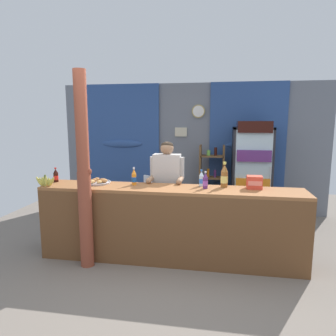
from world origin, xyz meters
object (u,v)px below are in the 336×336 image
object	(u,v)px
stall_counter	(169,219)
soda_bottle_grape_soda	(205,181)
bottle_shelf_rack	(211,180)
soda_bottle_cola	(56,176)
shopkeeper	(167,181)
soda_bottle_iced_tea	(224,177)
soda_bottle_orange_soda	(134,177)
timber_post	(84,176)
soda_bottle_water	(201,179)
pastry_tray	(98,182)
banana_bunch	(45,181)
plastic_lawn_chair	(147,197)
drink_fridge	(252,167)
snack_box_crackers	(254,182)

from	to	relation	value
stall_counter	soda_bottle_grape_soda	size ratio (longest dim) A/B	15.31
bottle_shelf_rack	soda_bottle_cola	size ratio (longest dim) A/B	6.66
shopkeeper	soda_bottle_grape_soda	distance (m)	0.74
soda_bottle_iced_tea	soda_bottle_orange_soda	size ratio (longest dim) A/B	1.38
soda_bottle_orange_soda	timber_post	bearing A→B (deg)	-139.40
stall_counter	shopkeeper	size ratio (longest dim) A/B	2.22
soda_bottle_water	pastry_tray	world-z (taller)	soda_bottle_water
timber_post	pastry_tray	bearing A→B (deg)	91.19
timber_post	banana_bunch	xyz separation A→B (m)	(-0.64, 0.18, -0.13)
shopkeeper	soda_bottle_iced_tea	size ratio (longest dim) A/B	4.64
soda_bottle_iced_tea	soda_bottle_cola	world-z (taller)	soda_bottle_iced_tea
soda_bottle_grape_soda	soda_bottle_orange_soda	world-z (taller)	soda_bottle_orange_soda
shopkeeper	soda_bottle_grape_soda	world-z (taller)	shopkeeper
soda_bottle_iced_tea	banana_bunch	world-z (taller)	soda_bottle_iced_tea
soda_bottle_water	pastry_tray	distance (m)	1.44
soda_bottle_iced_tea	pastry_tray	distance (m)	1.74
shopkeeper	soda_bottle_orange_soda	distance (m)	0.56
plastic_lawn_chair	pastry_tray	size ratio (longest dim) A/B	2.38
stall_counter	timber_post	xyz separation A→B (m)	(-1.03, -0.24, 0.57)
bottle_shelf_rack	soda_bottle_water	size ratio (longest dim) A/B	6.24
soda_bottle_cola	timber_post	bearing A→B (deg)	-35.06
banana_bunch	soda_bottle_water	bearing A→B (deg)	9.39
bottle_shelf_rack	plastic_lawn_chair	size ratio (longest dim) A/B	1.62
timber_post	drink_fridge	world-z (taller)	timber_post
timber_post	soda_bottle_orange_soda	bearing A→B (deg)	40.60
drink_fridge	soda_bottle_iced_tea	bearing A→B (deg)	-107.46
pastry_tray	bottle_shelf_rack	bearing A→B (deg)	50.71
drink_fridge	plastic_lawn_chair	bearing A→B (deg)	-165.09
soda_bottle_iced_tea	pastry_tray	size ratio (longest dim) A/B	0.93
stall_counter	banana_bunch	bearing A→B (deg)	-178.06
shopkeeper	pastry_tray	world-z (taller)	shopkeeper
soda_bottle_iced_tea	snack_box_crackers	xyz separation A→B (m)	(0.38, -0.02, -0.06)
stall_counter	bottle_shelf_rack	world-z (taller)	bottle_shelf_rack
soda_bottle_orange_soda	snack_box_crackers	size ratio (longest dim) A/B	1.27
soda_bottle_water	soda_bottle_orange_soda	bearing A→B (deg)	-175.03
drink_fridge	shopkeeper	xyz separation A→B (m)	(-1.35, -1.36, -0.03)
soda_bottle_iced_tea	timber_post	bearing A→B (deg)	-163.75
stall_counter	soda_bottle_orange_soda	distance (m)	0.74
shopkeeper	snack_box_crackers	distance (m)	1.25
soda_bottle_iced_tea	soda_bottle_water	distance (m)	0.31
stall_counter	soda_bottle_water	world-z (taller)	soda_bottle_water
plastic_lawn_chair	shopkeeper	world-z (taller)	shopkeeper
soda_bottle_grape_soda	banana_bunch	distance (m)	2.13
timber_post	soda_bottle_orange_soda	xyz separation A→B (m)	(0.52, 0.44, -0.09)
timber_post	soda_bottle_grape_soda	distance (m)	1.54
banana_bunch	soda_bottle_orange_soda	bearing A→B (deg)	12.80
drink_fridge	soda_bottle_water	xyz separation A→B (m)	(-0.83, -1.66, 0.07)
plastic_lawn_chair	shopkeeper	size ratio (longest dim) A/B	0.55
soda_bottle_cola	soda_bottle_grape_soda	bearing A→B (deg)	-1.86
timber_post	pastry_tray	distance (m)	0.48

